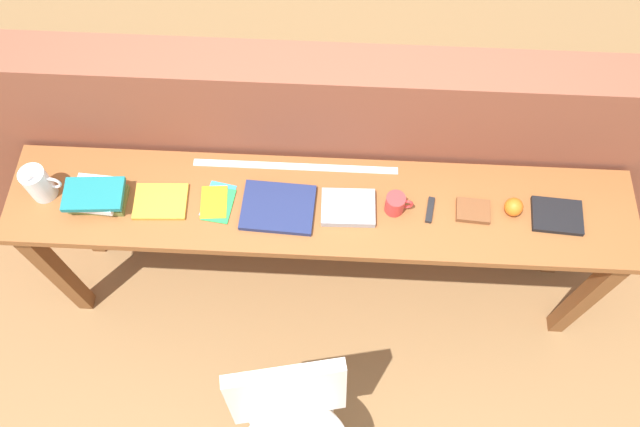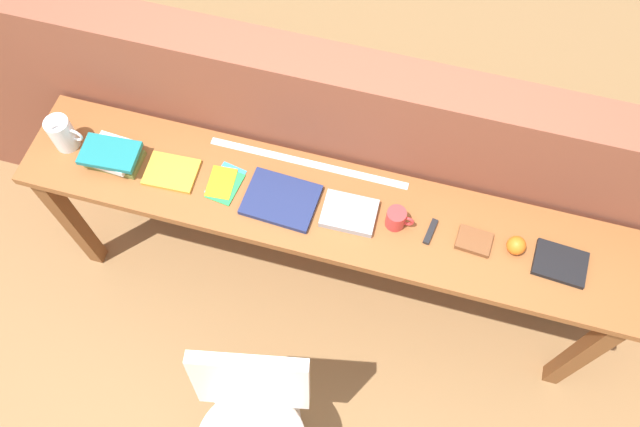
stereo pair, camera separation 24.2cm
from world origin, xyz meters
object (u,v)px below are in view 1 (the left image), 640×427
Objects in this scene: mug at (396,204)px; multitool_folded at (430,210)px; leather_journal_brown at (473,211)px; book_open_centre at (278,208)px; sports_ball_small at (514,207)px; pamphlet_pile_colourful at (217,202)px; book_repair_rightmost at (557,216)px; pitcher_white at (39,183)px; book_stack_leftmost at (96,196)px; magazine_cycling at (161,202)px.

mug is 0.14m from multitool_folded.
leather_journal_brown is (0.17, 0.00, 0.00)m from multitool_folded.
sports_ball_small is (0.92, 0.04, 0.02)m from book_open_centre.
sports_ball_small is (0.15, 0.01, 0.02)m from leather_journal_brown.
book_repair_rightmost is (1.34, 0.00, 0.01)m from pamphlet_pile_colourful.
pamphlet_pile_colourful is at bearing -175.55° from leather_journal_brown.
multitool_folded is at bearing -175.18° from leather_journal_brown.
pitcher_white reaches higher than multitool_folded.
book_open_centre is at bearing -3.53° from pamphlet_pile_colourful.
pitcher_white reaches higher than pamphlet_pile_colourful.
book_open_centre and leather_journal_brown have the same top height.
mug reaches higher than book_repair_rightmost.
sports_ball_small is (1.16, 0.02, 0.03)m from pamphlet_pile_colourful.
leather_journal_brown is at bearing -0.02° from pitcher_white.
mug reaches higher than book_stack_leftmost.
magazine_cycling is 1.23m from leather_journal_brown.
book_open_centre is 2.57× the size of multitool_folded.
sports_ball_small is 0.18m from book_repair_rightmost.
magazine_cycling is (0.47, -0.02, -0.07)m from pitcher_white.
pitcher_white is 1.67× the size of multitool_folded.
book_repair_rightmost is (0.63, -0.00, -0.03)m from mug.
pamphlet_pile_colourful is at bearing -0.28° from magazine_cycling.
magazine_cycling is 1.88× the size of multitool_folded.
mug is at bearing 5.48° from book_open_centre.
magazine_cycling is at bearing -177.99° from book_open_centre.
book_repair_rightmost is at bearing -0.29° from mug.
leather_journal_brown is 0.67× the size of book_repair_rightmost.
pamphlet_pile_colourful is at bearing -178.99° from sports_ball_small.
leather_journal_brown is (1.01, 0.01, 0.01)m from pamphlet_pile_colourful.
sports_ball_small is (1.63, 0.03, -0.00)m from book_stack_leftmost.
book_stack_leftmost is 0.25m from magazine_cycling.
mug reaches higher than leather_journal_brown.
mug is at bearing 1.06° from book_stack_leftmost.
pitcher_white is at bearing -178.84° from book_open_centre.
book_stack_leftmost reaches higher than sports_ball_small.
book_stack_leftmost is 2.18× the size of mug.
book_stack_leftmost is 1.80m from book_repair_rightmost.
book_stack_leftmost reaches higher than multitool_folded.
book_stack_leftmost is at bearing -175.63° from book_repair_rightmost.
multitool_folded is (0.84, 0.01, 0.00)m from pamphlet_pile_colourful.
sports_ball_small is at bearing 0.33° from pitcher_white.
mug is (0.92, 0.02, 0.04)m from magazine_cycling.
pitcher_white reaches higher than book_stack_leftmost.
mug is at bearing -176.51° from book_repair_rightmost.
pitcher_white is 1.67× the size of mug.
pamphlet_pile_colourful is 1.34m from book_repair_rightmost.
pitcher_white reaches higher than leather_journal_brown.
multitool_folded is at bearing -0.12° from pitcher_white.
leather_journal_brown is (1.23, 0.02, 0.00)m from magazine_cycling.
pamphlet_pile_colourful is 0.99× the size of book_repair_rightmost.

